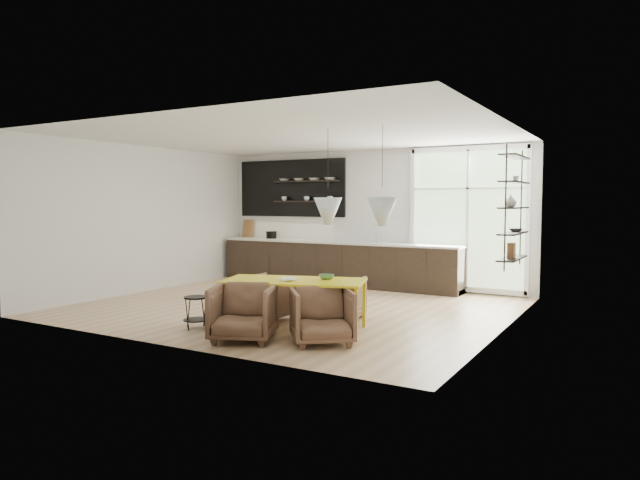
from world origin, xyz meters
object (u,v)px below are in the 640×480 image
at_px(armchair_front_right, 322,316).
at_px(dining_table, 294,283).
at_px(armchair_back_right, 339,298).
at_px(armchair_back_left, 268,297).
at_px(armchair_front_left, 243,313).
at_px(wire_stool, 196,308).

bearing_deg(armchair_front_right, dining_table, 108.25).
distance_m(armchair_back_right, armchair_front_right, 1.47).
xyz_separation_m(dining_table, armchair_front_right, (0.71, -0.45, -0.31)).
distance_m(armchair_back_left, armchair_front_left, 1.37).
height_order(armchair_back_left, wire_stool, armchair_back_left).
height_order(armchair_front_left, wire_stool, armchair_front_left).
xyz_separation_m(dining_table, armchair_front_left, (-0.25, -0.83, -0.30)).
distance_m(armchair_front_left, armchair_front_right, 1.03).
xyz_separation_m(armchair_back_right, wire_stool, (-1.47, -1.53, -0.04)).
distance_m(dining_table, armchair_front_right, 0.90).
distance_m(dining_table, armchair_front_left, 0.92).
relative_size(armchair_back_left, armchair_back_right, 1.01).
distance_m(armchair_back_left, armchair_back_right, 1.07).
relative_size(armchair_back_right, armchair_front_left, 0.91).
distance_m(dining_table, armchair_back_left, 0.93).
distance_m(armchair_front_left, wire_stool, 1.04).
relative_size(armchair_back_right, wire_stool, 1.60).
bearing_deg(armchair_back_right, dining_table, 65.64).
relative_size(dining_table, armchair_back_left, 2.85).
xyz_separation_m(armchair_back_right, armchair_front_left, (-0.46, -1.76, 0.03)).
bearing_deg(dining_table, wire_stool, -172.19).
relative_size(armchair_front_left, armchair_front_right, 1.04).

